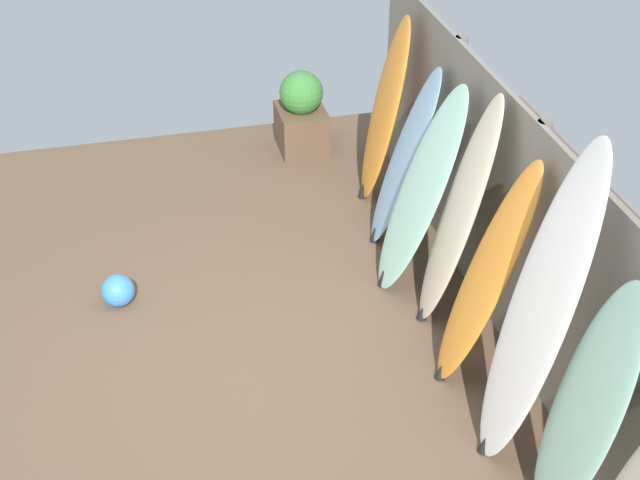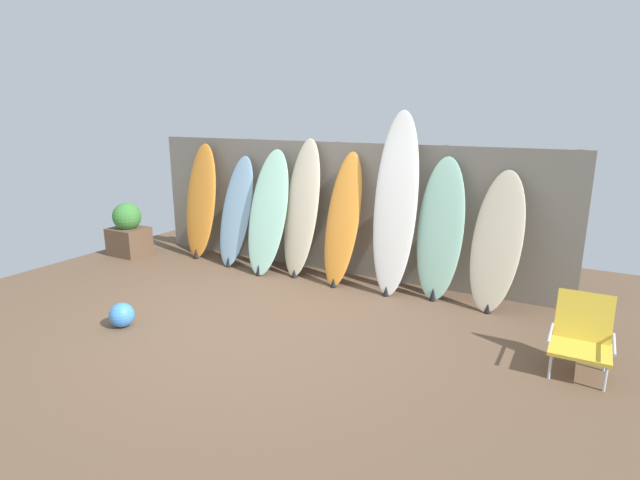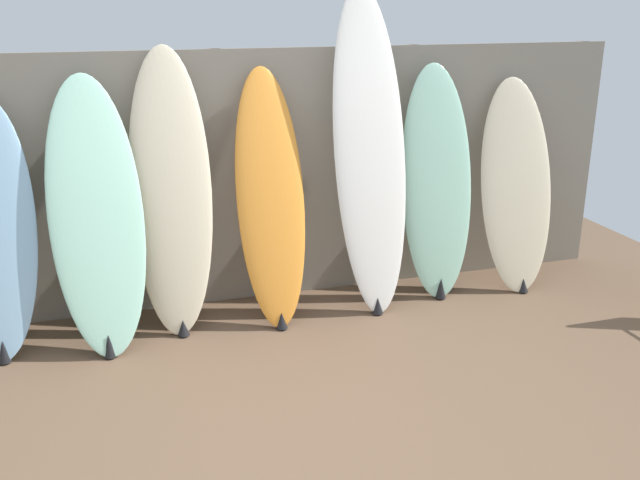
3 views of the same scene
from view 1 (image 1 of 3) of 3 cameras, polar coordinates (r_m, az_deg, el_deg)
The scene contains 11 objects.
ground at distance 6.32m, azimuth -5.19°, elevation -9.19°, with size 7.68×7.68×0.00m, color brown.
fence_back at distance 6.24m, azimuth 12.82°, elevation 0.01°, with size 6.08×0.11×1.80m.
surfboard_orange_0 at distance 7.89m, azimuth 4.15°, elevation 8.18°, with size 0.59×0.44×1.73m.
surfboard_skyblue_1 at distance 7.32m, azimuth 5.40°, elevation 5.13°, with size 0.57×0.58×1.57m.
surfboard_seafoam_2 at distance 6.77m, azimuth 6.42°, elevation 2.99°, with size 0.60×0.66×1.69m.
surfboard_cream_3 at distance 6.39m, azimuth 8.84°, elevation 1.61°, with size 0.57×0.56×1.85m.
surfboard_orange_4 at distance 5.94m, azimuth 10.58°, elevation -2.37°, with size 0.48×0.61×1.70m.
surfboard_white_5 at distance 5.29m, azimuth 13.78°, elevation -4.60°, with size 0.57×0.55×2.22m.
surfboard_seafoam_6 at distance 5.14m, azimuth 16.60°, elevation -10.49°, with size 0.55×0.39×1.69m.
planter_box at distance 8.90m, azimuth -1.19°, elevation 8.07°, with size 0.55×0.47×0.83m.
beach_ball at distance 7.07m, azimuth -12.80°, elevation -3.16°, with size 0.26×0.26×0.26m, color #3F8CE5.
Camera 1 is at (4.54, -0.53, 4.36)m, focal length 50.00 mm.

